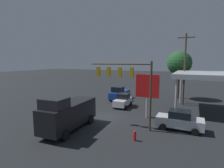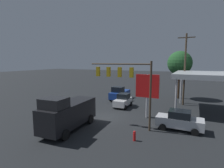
% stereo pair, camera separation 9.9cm
% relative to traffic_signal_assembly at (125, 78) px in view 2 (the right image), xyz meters
% --- Properties ---
extents(ground_plane, '(200.00, 200.00, 0.00)m').
position_rel_traffic_signal_assembly_xyz_m(ground_plane, '(3.21, -1.70, -5.08)').
color(ground_plane, black).
extents(traffic_signal_assembly, '(6.57, 0.43, 6.75)m').
position_rel_traffic_signal_assembly_xyz_m(traffic_signal_assembly, '(0.00, 0.00, 0.00)').
color(traffic_signal_assembly, '#473828').
rests_on(traffic_signal_assembly, ground).
extents(utility_pole, '(2.40, 0.26, 10.78)m').
position_rel_traffic_signal_assembly_xyz_m(utility_pole, '(-4.87, -12.22, 0.60)').
color(utility_pole, '#473828').
rests_on(utility_pole, ground).
extents(gas_station_canopy, '(8.19, 9.05, 5.24)m').
position_rel_traffic_signal_assembly_xyz_m(gas_station_canopy, '(-7.93, -9.44, -0.20)').
color(gas_station_canopy, '#B2B7BC').
rests_on(gas_station_canopy, ground).
extents(price_sign, '(2.74, 0.27, 5.20)m').
position_rel_traffic_signal_assembly_xyz_m(price_sign, '(-1.35, -3.80, -1.42)').
color(price_sign, '#B7B7BC').
rests_on(price_sign, ground).
extents(delivery_truck, '(2.88, 6.93, 3.58)m').
position_rel_traffic_signal_assembly_xyz_m(delivery_truck, '(4.64, 3.26, -3.39)').
color(delivery_truck, black).
rests_on(delivery_truck, ground).
extents(pickup_parked, '(2.29, 5.21, 2.40)m').
position_rel_traffic_signal_assembly_xyz_m(pickup_parked, '(5.41, -11.34, -3.97)').
color(pickup_parked, navy).
rests_on(pickup_parked, ground).
extents(hatchback_crossing, '(2.05, 3.85, 1.97)m').
position_rel_traffic_signal_assembly_xyz_m(hatchback_crossing, '(3.08, -7.21, -4.14)').
color(hatchback_crossing, silver).
rests_on(hatchback_crossing, ground).
extents(sedan_waiting, '(4.41, 2.08, 1.93)m').
position_rel_traffic_signal_assembly_xyz_m(sedan_waiting, '(-5.20, -1.53, -4.13)').
color(sedan_waiting, silver).
rests_on(sedan_waiting, ground).
extents(street_tree, '(4.26, 4.26, 8.52)m').
position_rel_traffic_signal_assembly_xyz_m(street_tree, '(-3.73, -17.06, 1.28)').
color(street_tree, '#4C331E').
rests_on(street_tree, ground).
extents(fire_hydrant, '(0.24, 0.24, 0.88)m').
position_rel_traffic_signal_assembly_xyz_m(fire_hydrant, '(-1.98, 2.72, -4.65)').
color(fire_hydrant, red).
rests_on(fire_hydrant, ground).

